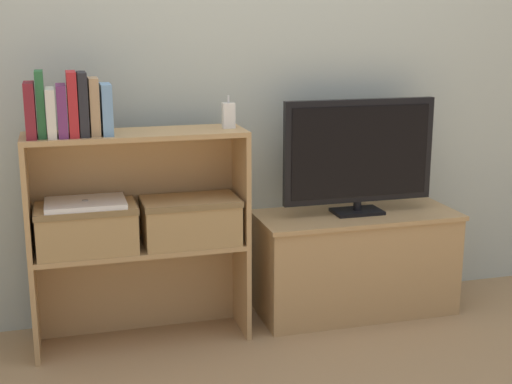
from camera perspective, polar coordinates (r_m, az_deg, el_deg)
ground_plane at (r=3.10m, az=0.69°, el=-11.64°), size 16.00×16.00×0.00m
wall_back at (r=3.19m, az=-1.32°, el=11.45°), size 10.00×0.05×2.40m
tv_stand at (r=3.32m, az=7.94°, el=-5.57°), size 0.91×0.38×0.47m
tv at (r=3.19m, az=8.25°, el=3.06°), size 0.70×0.14×0.51m
bookshelf_lower_tier at (r=3.08m, az=-9.27°, el=-6.65°), size 0.88×0.27×0.42m
bookshelf_upper_tier at (r=2.95m, az=-9.61°, el=1.51°), size 0.88×0.27×0.47m
book_maroon at (r=2.81m, az=-17.62°, el=6.26°), size 0.04×0.15×0.21m
book_forest at (r=2.81m, az=-16.86°, el=6.74°), size 0.03×0.12×0.25m
book_ivory at (r=2.81m, az=-16.08°, el=6.12°), size 0.03×0.16×0.18m
book_plum at (r=2.81m, az=-15.27°, el=6.30°), size 0.04×0.16×0.20m
book_crimson at (r=2.81m, az=-14.48°, el=6.84°), size 0.04×0.15×0.24m
book_charcoal at (r=2.81m, az=-13.69°, el=6.86°), size 0.03×0.15×0.24m
book_tan at (r=2.81m, az=-12.83°, el=6.68°), size 0.04×0.13×0.22m
book_skyblue at (r=2.81m, az=-11.88°, el=6.50°), size 0.04×0.14×0.20m
baby_monitor at (r=2.92m, az=-2.21°, el=6.14°), size 0.05×0.04×0.13m
storage_basket_left at (r=2.92m, az=-13.40°, el=-2.66°), size 0.40×0.24×0.19m
storage_basket_right at (r=2.96m, az=-5.27°, el=-2.10°), size 0.40×0.24×0.19m
laptop at (r=2.89m, az=-13.50°, el=-0.86°), size 0.31×0.22×0.02m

